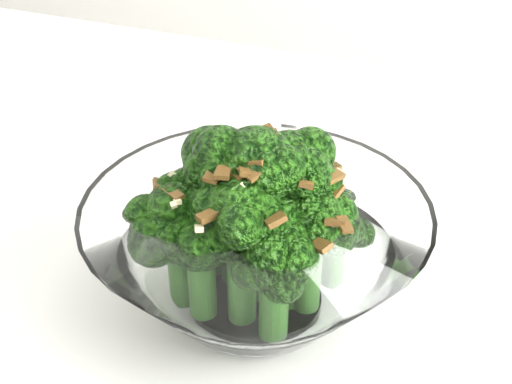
% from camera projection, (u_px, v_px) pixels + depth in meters
% --- Properties ---
extents(table, '(1.21, 0.81, 0.75)m').
position_uv_depth(table, '(36.00, 283.00, 0.59)').
color(table, white).
rests_on(table, ground).
extents(broccoli_dish, '(0.21, 0.21, 0.13)m').
position_uv_depth(broccoli_dish, '(255.00, 243.00, 0.44)').
color(broccoli_dish, white).
rests_on(broccoli_dish, table).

